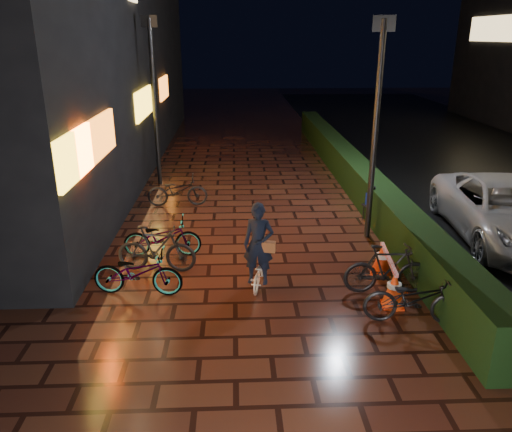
{
  "coord_description": "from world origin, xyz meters",
  "views": [
    {
      "loc": [
        -0.52,
        -7.6,
        4.68
      ],
      "look_at": [
        -0.1,
        2.24,
        1.1
      ],
      "focal_mm": 35.0,
      "sensor_mm": 36.0,
      "label": 1
    }
  ],
  "objects_px": {
    "cart_assembly": "(376,201)",
    "traffic_barrier": "(387,273)",
    "van": "(507,211)",
    "cyclist": "(259,256)"
  },
  "relations": [
    {
      "from": "traffic_barrier",
      "to": "cart_assembly",
      "type": "bearing_deg",
      "value": 78.45
    },
    {
      "from": "van",
      "to": "traffic_barrier",
      "type": "relative_size",
      "value": 3.02
    },
    {
      "from": "traffic_barrier",
      "to": "cart_assembly",
      "type": "distance_m",
      "value": 3.82
    },
    {
      "from": "van",
      "to": "cyclist",
      "type": "height_order",
      "value": "cyclist"
    },
    {
      "from": "traffic_barrier",
      "to": "cart_assembly",
      "type": "relative_size",
      "value": 1.57
    },
    {
      "from": "cart_assembly",
      "to": "traffic_barrier",
      "type": "bearing_deg",
      "value": -101.55
    },
    {
      "from": "cyclist",
      "to": "cart_assembly",
      "type": "height_order",
      "value": "cyclist"
    },
    {
      "from": "cart_assembly",
      "to": "van",
      "type": "bearing_deg",
      "value": -25.8
    },
    {
      "from": "cyclist",
      "to": "traffic_barrier",
      "type": "relative_size",
      "value": 1.01
    },
    {
      "from": "van",
      "to": "cyclist",
      "type": "xyz_separation_m",
      "value": [
        -6.04,
        -2.16,
        -0.08
      ]
    }
  ]
}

